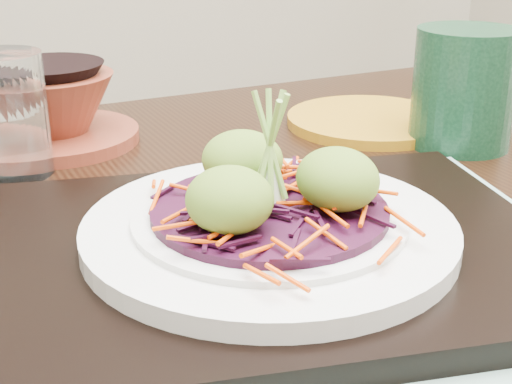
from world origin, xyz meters
name	(u,v)px	position (x,y,z in m)	size (l,w,h in m)	color
dining_table	(228,368)	(-0.10, 0.00, 0.71)	(1.32, 0.88, 0.82)	black
placemat	(269,264)	(-0.09, -0.04, 0.82)	(0.45, 0.35, 0.00)	gray
serving_tray	(269,250)	(-0.09, -0.04, 0.83)	(0.39, 0.30, 0.02)	black
white_plate	(269,228)	(-0.09, -0.04, 0.85)	(0.26, 0.26, 0.02)	silver
cabbage_bed	(269,210)	(-0.09, -0.04, 0.86)	(0.16, 0.16, 0.01)	#320A23
carrot_julienne	(269,200)	(-0.09, -0.04, 0.87)	(0.20, 0.20, 0.01)	#E54404
guacamole_scoops	(270,179)	(-0.09, -0.04, 0.88)	(0.14, 0.12, 0.04)	olive
scallion_garnish	(270,151)	(-0.09, -0.04, 0.90)	(0.06, 0.06, 0.09)	#7DAE45
water_glass	(3,115)	(-0.22, 0.23, 0.88)	(0.08, 0.08, 0.11)	white
terracotta_bowl_set	(53,112)	(-0.16, 0.31, 0.85)	(0.23, 0.23, 0.07)	maroon
yellow_plate	(370,120)	(0.18, 0.21, 0.82)	(0.19, 0.19, 0.01)	#A26D12
green_jar	(464,88)	(0.22, 0.11, 0.88)	(0.10, 0.10, 0.12)	#153D23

